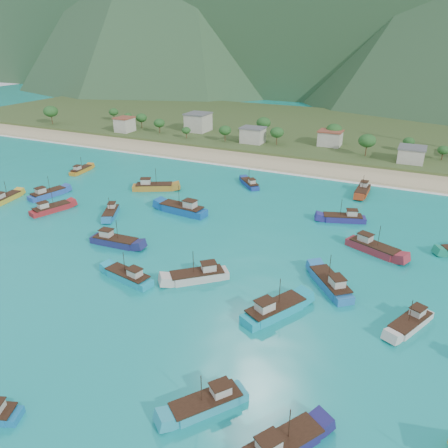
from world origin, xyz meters
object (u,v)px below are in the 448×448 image
at_px(boat_10, 373,248).
at_px(boat_2, 111,213).
at_px(boat_3, 115,241).
at_px(boat_32, 51,209).
at_px(boat_1, 362,191).
at_px(boat_7, 183,209).
at_px(boat_25, 6,199).
at_px(boat_16, 250,184).
at_px(boat_28, 282,446).
at_px(boat_15, 128,277).
at_px(boat_21, 207,404).
at_px(boat_20, 330,284).
at_px(boat_8, 410,323).
at_px(boat_17, 48,194).
at_px(boat_14, 198,276).
at_px(boat_26, 275,310).
at_px(boat_23, 343,218).
at_px(boat_33, 81,170).
at_px(boat_11, 153,187).

bearing_deg(boat_10, boat_2, -60.08).
bearing_deg(boat_3, boat_32, -110.96).
xyz_separation_m(boat_1, boat_10, (7.92, -35.64, 0.11)).
xyz_separation_m(boat_7, boat_25, (-47.73, -13.22, -0.32)).
distance_m(boat_16, boat_28, 89.61).
relative_size(boat_15, boat_25, 1.04).
xyz_separation_m(boat_1, boat_15, (-31.33, -66.83, -0.02)).
xyz_separation_m(boat_21, boat_32, (-65.34, 39.33, 0.03)).
bearing_deg(boat_20, boat_8, -62.86).
xyz_separation_m(boat_2, boat_16, (22.91, 35.68, 0.01)).
distance_m(boat_2, boat_17, 24.70).
height_order(boat_14, boat_17, boat_14).
bearing_deg(boat_17, boat_16, 47.34).
bearing_deg(boat_2, boat_10, 159.70).
xyz_separation_m(boat_17, boat_32, (9.15, -7.88, -0.04)).
height_order(boat_1, boat_26, boat_26).
bearing_deg(boat_23, boat_17, 84.70).
relative_size(boat_7, boat_28, 1.26).
bearing_deg(boat_2, boat_28, 115.50).
distance_m(boat_3, boat_28, 58.85).
relative_size(boat_2, boat_3, 0.84).
distance_m(boat_16, boat_17, 57.48).
height_order(boat_7, boat_23, boat_7).
distance_m(boat_26, boat_32, 68.65).
bearing_deg(boat_15, boat_33, 59.48).
height_order(boat_2, boat_11, boat_11).
bearing_deg(boat_14, boat_7, -6.16).
relative_size(boat_11, boat_20, 1.09).
relative_size(boat_8, boat_26, 0.83).
bearing_deg(boat_32, boat_21, -12.48).
xyz_separation_m(boat_7, boat_17, (-40.05, -5.71, -0.24)).
distance_m(boat_8, boat_14, 36.62).
bearing_deg(boat_7, boat_2, 124.84).
height_order(boat_21, boat_33, boat_21).
xyz_separation_m(boat_20, boat_26, (-6.38, -11.97, 0.04)).
relative_size(boat_8, boat_21, 1.02).
distance_m(boat_8, boat_26, 21.09).
relative_size(boat_8, boat_10, 0.84).
bearing_deg(boat_11, boat_26, 22.78).
bearing_deg(boat_2, boat_23, 174.38).
xyz_separation_m(boat_2, boat_26, (51.00, -22.31, 0.28)).
bearing_deg(boat_8, boat_28, 94.34).
xyz_separation_m(boat_14, boat_20, (22.77, 7.67, 0.04)).
xyz_separation_m(boat_2, boat_33, (-32.19, 24.92, 0.00)).
relative_size(boat_10, boat_23, 1.10).
relative_size(boat_10, boat_11, 0.99).
bearing_deg(boat_8, boat_33, 3.12).
bearing_deg(boat_33, boat_15, -47.15).
xyz_separation_m(boat_21, boat_23, (3.38, 65.13, 0.04)).
distance_m(boat_3, boat_16, 49.88).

